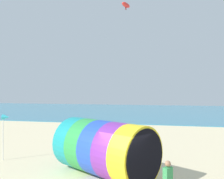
{
  "coord_description": "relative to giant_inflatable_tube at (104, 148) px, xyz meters",
  "views": [
    {
      "loc": [
        1.91,
        -10.54,
        4.52
      ],
      "look_at": [
        -1.3,
        4.2,
        4.53
      ],
      "focal_mm": 40.0,
      "sensor_mm": 36.0,
      "label": 1
    }
  ],
  "objects": [
    {
      "name": "sea",
      "position": [
        1.27,
        39.3,
        -1.38
      ],
      "size": [
        120.0,
        40.0,
        0.1
      ],
      "primitive_type": "cube",
      "color": "teal",
      "rests_on": "ground"
    },
    {
      "name": "kite_red_parafoil",
      "position": [
        -0.34,
        9.32,
        10.67
      ],
      "size": [
        0.9,
        1.36,
        0.68
      ],
      "color": "red"
    },
    {
      "name": "giant_inflatable_tube",
      "position": [
        0.0,
        0.0,
        0.0
      ],
      "size": [
        6.08,
        5.28,
        2.87
      ],
      "color": "teal",
      "rests_on": "ground"
    },
    {
      "name": "beach_flag",
      "position": [
        -6.85,
        1.39,
        1.19
      ],
      "size": [
        0.47,
        0.36,
        2.95
      ],
      "color": "silver",
      "rests_on": "ground"
    }
  ]
}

